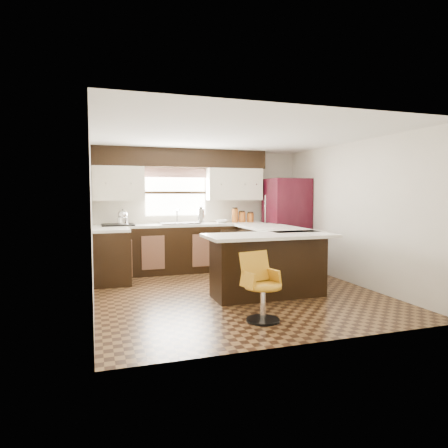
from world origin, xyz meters
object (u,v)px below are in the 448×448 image
object	(u,v)px
peninsula_long	(272,255)
refrigerator	(286,224)
bar_chair	(263,287)
peninsula_return	(268,267)

from	to	relation	value
peninsula_long	refrigerator	bearing A→B (deg)	52.27
peninsula_long	refrigerator	world-z (taller)	refrigerator
peninsula_long	refrigerator	size ratio (longest dim) A/B	1.06
bar_chair	peninsula_return	bearing A→B (deg)	48.37
peninsula_return	refrigerator	size ratio (longest dim) A/B	0.90
peninsula_return	bar_chair	xyz separation A→B (m)	(-0.54, -1.04, -0.04)
refrigerator	peninsula_return	bearing A→B (deg)	-123.37
refrigerator	bar_chair	distance (m)	3.59
peninsula_long	bar_chair	size ratio (longest dim) A/B	2.35
peninsula_long	bar_chair	bearing A→B (deg)	-117.86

